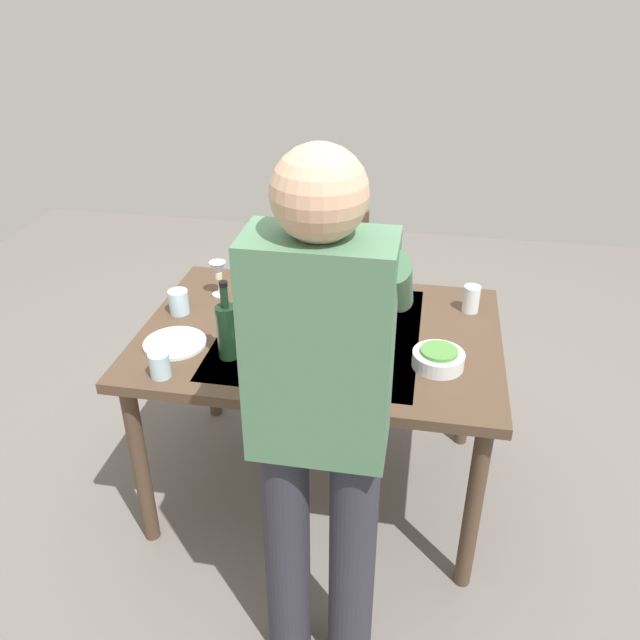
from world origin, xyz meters
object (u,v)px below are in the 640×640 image
wine_glass_left (281,343)px  water_cup_near_left (160,365)px  dining_table (320,350)px  wine_bottle (227,330)px  chair_near (325,287)px  person_server (321,415)px  wine_glass_right (218,272)px  serving_bowl_pasta (289,310)px  side_bowl_salad (438,358)px  dinner_plate_near (175,343)px  water_cup_near_right (471,299)px  water_cup_far_left (179,302)px

wine_glass_left → water_cup_near_left: (0.39, 0.11, -0.06)m
dining_table → wine_bottle: 0.42m
chair_near → person_server: bearing=99.3°
chair_near → wine_glass_left: (-0.04, 1.13, 0.35)m
wine_bottle → wine_glass_right: bearing=-68.3°
serving_bowl_pasta → water_cup_near_left: bearing=54.4°
dining_table → side_bowl_salad: 0.49m
serving_bowl_pasta → dinner_plate_near: bearing=36.7°
wine_bottle → serving_bowl_pasta: bearing=-115.3°
person_server → dinner_plate_near: person_server is taller
water_cup_near_left → serving_bowl_pasta: 0.58m
wine_glass_right → serving_bowl_pasta: wine_glass_right is taller
water_cup_near_left → water_cup_near_right: (-1.04, -0.65, 0.01)m
dining_table → water_cup_far_left: (0.58, -0.05, 0.13)m
wine_bottle → wine_glass_right: wine_bottle is taller
wine_glass_right → side_bowl_salad: wine_glass_right is taller
person_server → wine_glass_right: bearing=-57.8°
chair_near → wine_glass_right: size_ratio=6.03×
dinner_plate_near → person_server: bearing=139.5°
chair_near → side_bowl_salad: (-0.57, 1.01, 0.28)m
chair_near → person_server: (-0.26, 1.59, 0.43)m
water_cup_near_right → serving_bowl_pasta: water_cup_near_right is taller
water_cup_near_left → water_cup_near_right: water_cup_near_right is taller
chair_near → serving_bowl_pasta: bearing=89.0°
dining_table → water_cup_near_left: size_ratio=15.32×
dining_table → water_cup_near_left: bearing=39.0°
water_cup_near_left → serving_bowl_pasta: water_cup_near_left is taller
water_cup_near_right → wine_glass_left: bearing=39.8°
serving_bowl_pasta → person_server: bearing=108.4°
dining_table → wine_bottle: wine_bottle is taller
chair_near → wine_glass_right: bearing=61.7°
water_cup_far_left → wine_bottle: bearing=136.5°
side_bowl_salad → chair_near: bearing=-60.7°
wine_glass_left → serving_bowl_pasta: wine_glass_left is taller
person_server → wine_bottle: 0.66m
dining_table → wine_glass_right: wine_glass_right is taller
wine_glass_right → water_cup_far_left: bearing=58.1°
water_cup_near_right → water_cup_far_left: water_cup_near_right is taller
chair_near → serving_bowl_pasta: (0.01, 0.77, 0.28)m
water_cup_near_right → side_bowl_salad: bearing=74.5°
wine_glass_left → wine_glass_right: size_ratio=1.00×
wine_bottle → water_cup_far_left: bearing=-43.5°
water_cup_far_left → dining_table: bearing=175.5°
water_cup_far_left → water_cup_near_right: bearing=-169.1°
person_server → wine_glass_right: person_server is taller
wine_glass_right → water_cup_near_right: bearing=-177.5°
wine_bottle → chair_near: bearing=-98.6°
person_server → wine_glass_right: 1.13m
chair_near → water_cup_far_left: bearing=60.9°
chair_near → wine_glass_right: wine_glass_right is taller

